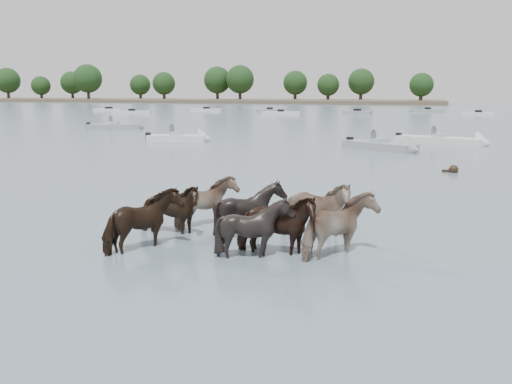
% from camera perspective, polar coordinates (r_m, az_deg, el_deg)
% --- Properties ---
extents(ground, '(400.00, 400.00, 0.00)m').
position_cam_1_polar(ground, '(12.80, -14.53, -6.41)').
color(ground, '#4B606C').
rests_on(ground, ground).
extents(shoreline, '(160.00, 30.00, 1.00)m').
position_cam_1_polar(shoreline, '(177.70, -7.49, 9.58)').
color(shoreline, '#4C4233').
rests_on(shoreline, ground).
extents(pony_herd, '(6.36, 4.21, 1.66)m').
position_cam_1_polar(pony_herd, '(13.10, -1.20, -2.91)').
color(pony_herd, black).
rests_on(pony_herd, ground).
extents(swimming_pony, '(0.72, 0.44, 0.44)m').
position_cam_1_polar(swimming_pony, '(26.29, 20.09, 2.20)').
color(swimming_pony, black).
rests_on(swimming_pony, ground).
extents(motorboat_a, '(4.91, 2.90, 1.92)m').
position_cam_1_polar(motorboat_a, '(40.20, -7.40, 5.67)').
color(motorboat_a, silver).
rests_on(motorboat_a, ground).
extents(motorboat_b, '(5.34, 4.11, 1.92)m').
position_cam_1_polar(motorboat_b, '(34.70, 13.95, 4.65)').
color(motorboat_b, gray).
rests_on(motorboat_b, ground).
extents(motorboat_c, '(6.58, 3.39, 1.92)m').
position_cam_1_polar(motorboat_c, '(39.99, 19.98, 5.08)').
color(motorboat_c, silver).
rests_on(motorboat_c, ground).
extents(motorboat_f, '(5.64, 3.58, 1.92)m').
position_cam_1_polar(motorboat_f, '(54.80, -13.98, 6.76)').
color(motorboat_f, gray).
rests_on(motorboat_f, ground).
extents(distant_flotilla, '(105.78, 27.97, 0.93)m').
position_cam_1_polar(distant_flotilla, '(86.25, 13.00, 8.15)').
color(distant_flotilla, silver).
rests_on(distant_flotilla, ground).
extents(treeline, '(150.83, 20.08, 12.36)m').
position_cam_1_polar(treeline, '(182.85, -9.00, 11.48)').
color(treeline, '#382619').
rests_on(treeline, ground).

